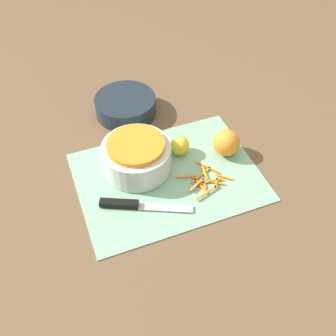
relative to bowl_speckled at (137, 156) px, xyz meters
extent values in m
plane|color=brown|center=(0.07, -0.06, -0.05)|extent=(4.00, 4.00, 0.00)
cube|color=#84B793|center=(0.07, -0.06, -0.05)|extent=(0.48, 0.36, 0.01)
cylinder|color=silver|center=(0.00, 0.00, -0.01)|extent=(0.18, 0.18, 0.08)
cylinder|color=orange|center=(0.00, 0.00, 0.04)|extent=(0.15, 0.15, 0.02)
cylinder|color=#1E2833|center=(0.04, 0.24, -0.02)|extent=(0.19, 0.19, 0.06)
cube|color=black|center=(-0.08, -0.11, -0.04)|extent=(0.10, 0.06, 0.02)
cube|color=silver|center=(0.02, -0.16, -0.04)|extent=(0.13, 0.08, 0.00)
sphere|color=orange|center=(0.25, -0.04, -0.01)|extent=(0.07, 0.07, 0.07)
sphere|color=yellow|center=(0.13, 0.01, -0.02)|extent=(0.05, 0.05, 0.05)
cube|color=orange|center=(0.15, -0.09, -0.04)|extent=(0.07, 0.04, 0.00)
cube|color=orange|center=(0.13, -0.12, -0.04)|extent=(0.02, 0.07, 0.00)
cube|color=orange|center=(0.17, -0.13, -0.04)|extent=(0.03, 0.04, 0.00)
cube|color=orange|center=(0.11, -0.08, -0.04)|extent=(0.05, 0.02, 0.00)
cube|color=orange|center=(0.14, -0.15, -0.04)|extent=(0.07, 0.03, 0.00)
cube|color=orange|center=(0.12, -0.12, -0.04)|extent=(0.04, 0.03, 0.00)
cube|color=orange|center=(0.14, -0.12, -0.04)|extent=(0.03, 0.01, 0.00)
cube|color=orange|center=(0.20, -0.12, -0.04)|extent=(0.04, 0.03, 0.00)
cube|color=orange|center=(0.16, -0.09, -0.04)|extent=(0.01, 0.05, 0.00)
cube|color=orange|center=(0.18, -0.07, -0.04)|extent=(0.04, 0.06, 0.00)
cube|color=orange|center=(0.17, -0.12, -0.04)|extent=(0.04, 0.01, 0.00)
cube|color=orange|center=(0.14, -0.12, -0.04)|extent=(0.01, 0.04, 0.00)
cube|color=orange|center=(0.17, -0.12, -0.04)|extent=(0.05, 0.04, 0.00)
camera|label=1|loc=(-0.18, -0.71, 0.74)|focal=42.00mm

